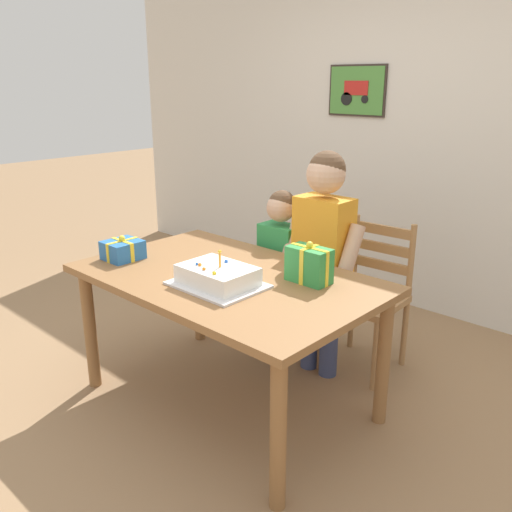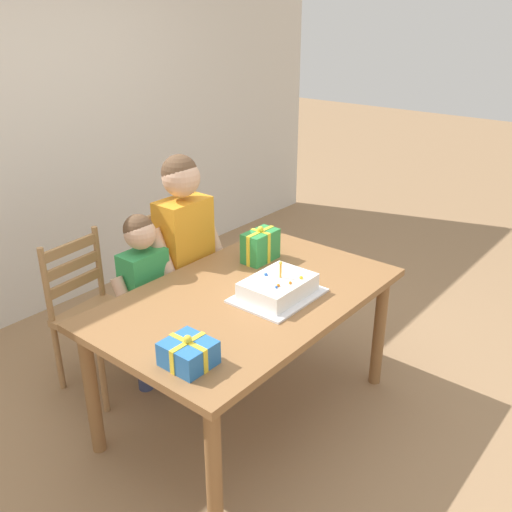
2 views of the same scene
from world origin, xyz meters
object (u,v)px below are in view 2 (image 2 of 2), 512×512
Objects in this scene: birthday_cake at (278,288)px; chair_left at (95,314)px; chair_right at (177,276)px; gift_box_red_large at (260,246)px; dining_table at (248,309)px; child_younger at (145,287)px; child_older at (185,243)px; gift_box_beside_cake at (188,353)px.

birthday_cake reaches higher than chair_left.
birthday_cake reaches higher than chair_right.
gift_box_red_large is 1.05m from chair_left.
child_younger is (-0.16, 0.62, -0.00)m from dining_table.
chair_right is 0.68× the size of child_older.
child_older is 0.36m from child_younger.
chair_left is at bearing -179.99° from chair_right.
gift_box_beside_cake is (-1.00, -0.42, -0.04)m from gift_box_red_large.
dining_table is 0.97m from chair_right.
child_younger is at bearing -151.36° from chair_right.
dining_table is 0.64m from child_younger.
gift_box_red_large is at bearing -37.40° from child_younger.
chair_left is (-0.33, 0.89, -0.20)m from dining_table.
dining_table is 3.60× the size of birthday_cake.
gift_box_beside_cake is 1.19m from chair_left.
chair_left is at bearing 74.96° from gift_box_beside_cake.
birthday_cake reaches higher than gift_box_beside_cake.
chair_left and chair_right have the same top height.
child_younger reaches higher than chair_left.
dining_table is 1.17× the size of child_older.
chair_left is (0.29, 1.10, -0.34)m from gift_box_beside_cake.
chair_right is (0.33, 0.89, -0.20)m from dining_table.
birthday_cake is 0.76m from child_older.
chair_left is at bearing 111.73° from birthday_cake.
child_older is at bearing 117.27° from gift_box_red_large.
gift_box_beside_cake is 0.96m from child_younger.
chair_right is at bearing 58.32° from child_older.
gift_box_beside_cake is 1.49m from chair_right.
child_older is (-0.16, -0.27, 0.36)m from chair_right.
child_younger is (-0.49, -0.27, 0.20)m from chair_right.
birthday_cake is 0.48× the size of chair_left.
birthday_cake is 0.46m from gift_box_red_large.
gift_box_beside_cake is 0.15× the size of child_older.
child_younger is (-0.32, 0.00, -0.16)m from child_older.
gift_box_red_large is at bearing -62.73° from child_older.
chair_left is 0.37m from child_younger.
birthday_cake is 0.71m from gift_box_beside_cake.
gift_box_red_large is 0.21× the size of child_younger.
chair_right is at bearing 0.01° from chair_left.
birthday_cake is 2.19× the size of gift_box_beside_cake.
dining_table is 1.72× the size of chair_left.
dining_table is 0.97m from chair_left.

